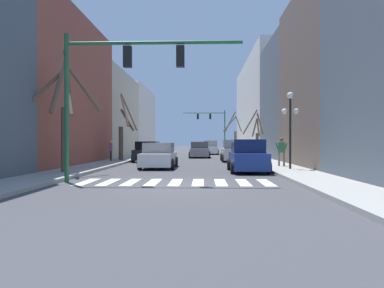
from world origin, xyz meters
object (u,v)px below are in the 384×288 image
traffic_signal_near (119,73)px  street_tree_left_mid (123,132)px  car_driving_toward_lane (200,150)px  street_tree_left_far (64,114)px  car_at_intersection (248,157)px  pedestrian_near_right_corner (111,149)px  street_tree_right_far (234,136)px  street_tree_right_mid (256,136)px  traffic_signal_far (213,122)px  car_parked_right_far (148,152)px  pedestrian_on_left_sidewalk (282,149)px  car_parked_right_near (233,151)px  car_parked_left_far (210,148)px  street_lamp_right_corner (290,114)px  car_parked_right_mid (159,156)px

traffic_signal_near → street_tree_left_mid: size_ratio=1.32×
car_driving_toward_lane → street_tree_left_far: 20.58m
car_at_intersection → pedestrian_near_right_corner: size_ratio=2.69×
street_tree_right_far → street_tree_right_mid: street_tree_right_far is taller
traffic_signal_near → traffic_signal_far: 43.50m
car_parked_right_far → street_tree_left_mid: 2.53m
traffic_signal_far → pedestrian_on_left_sidewalk: traffic_signal_far is taller
car_parked_right_near → car_parked_left_far: size_ratio=0.87×
car_parked_left_far → pedestrian_near_right_corner: (-8.00, -18.51, 0.28)m
street_lamp_right_corner → car_parked_right_near: 10.53m
traffic_signal_far → street_tree_right_mid: size_ratio=1.56×
traffic_signal_near → car_driving_toward_lane: bearing=82.6°
car_parked_right_near → traffic_signal_near: bearing=159.8°
pedestrian_near_right_corner → street_tree_right_mid: street_tree_right_mid is taller
street_tree_right_mid → street_tree_left_far: (-11.25, -13.46, 0.92)m
street_lamp_right_corner → pedestrian_on_left_sidewalk: size_ratio=2.42×
pedestrian_near_right_corner → street_tree_left_far: size_ratio=0.26×
street_lamp_right_corner → car_parked_left_far: size_ratio=0.86×
pedestrian_on_left_sidewalk → pedestrian_near_right_corner: 13.23m
car_at_intersection → street_tree_left_far: bearing=102.4°
car_parked_right_near → street_tree_right_far: street_tree_right_far is taller
pedestrian_on_left_sidewalk → street_tree_left_far: size_ratio=0.28×
street_tree_right_mid → car_driving_toward_lane: bearing=129.1°
car_at_intersection → car_parked_right_far: car_at_intersection is taller
traffic_signal_near → street_tree_right_mid: (7.81, 16.76, -2.29)m
street_lamp_right_corner → car_driving_toward_lane: (-5.13, 17.04, -2.36)m
car_at_intersection → car_parked_left_far: (-1.53, 27.01, -0.00)m
car_driving_toward_lane → pedestrian_near_right_corner: 11.19m
car_parked_right_mid → car_parked_right_far: car_parked_right_far is taller
car_driving_toward_lane → car_parked_right_near: 7.57m
traffic_signal_far → car_parked_right_far: size_ratio=1.56×
pedestrian_near_right_corner → street_tree_right_far: size_ratio=0.29×
street_lamp_right_corner → car_parked_right_mid: (-7.47, 2.47, -2.38)m
traffic_signal_near → street_tree_left_far: bearing=136.1°
car_parked_right_far → street_tree_right_far: size_ratio=0.76×
traffic_signal_near → street_lamp_right_corner: (8.09, 5.70, -1.24)m
street_tree_right_mid → car_parked_right_mid: bearing=-129.9°
pedestrian_near_right_corner → car_parked_right_far: bearing=102.5°
car_at_intersection → car_parked_right_near: 10.39m
pedestrian_on_left_sidewalk → traffic_signal_far: bearing=106.6°
street_tree_left_far → pedestrian_on_left_sidewalk: bearing=22.2°
traffic_signal_near → pedestrian_on_left_sidewalk: traffic_signal_near is taller
car_at_intersection → car_driving_toward_lane: car_at_intersection is taller
pedestrian_near_right_corner → street_lamp_right_corner: bearing=36.5°
car_parked_right_far → car_parked_right_mid: bearing=-166.0°
traffic_signal_near → street_tree_left_far: street_tree_left_far is taller
traffic_signal_far → pedestrian_near_right_corner: size_ratio=4.13×
car_at_intersection → street_tree_left_far: street_tree_left_far is taller
car_at_intersection → car_parked_right_mid: car_at_intersection is taller
street_tree_right_mid → pedestrian_near_right_corner: bearing=-165.8°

